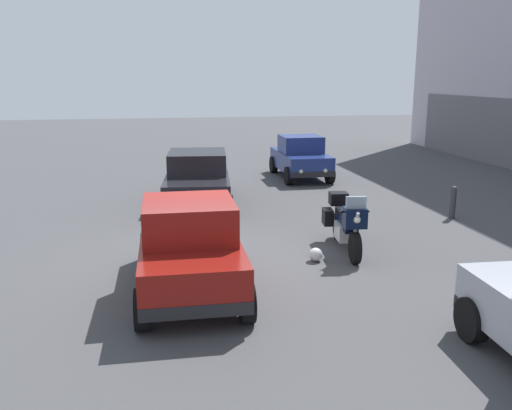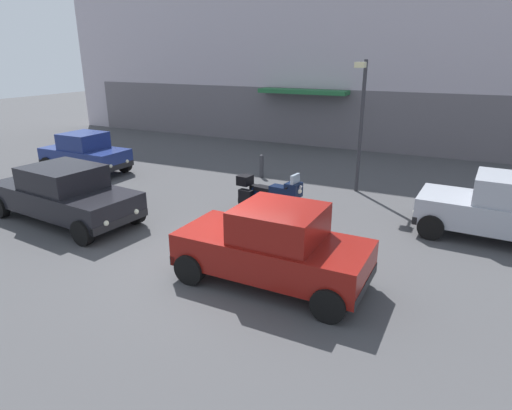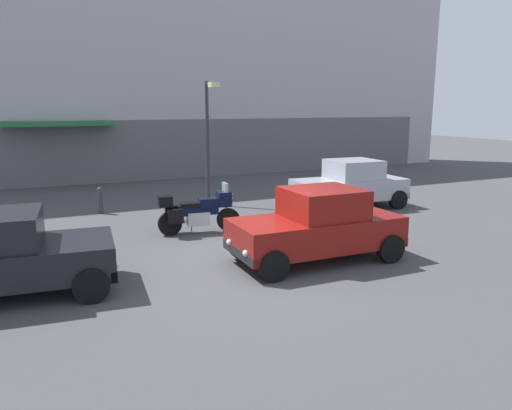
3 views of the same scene
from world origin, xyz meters
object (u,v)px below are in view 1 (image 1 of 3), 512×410
(helmet, at_px, (316,255))
(bollard_curbside, at_px, (453,201))
(motorcycle, at_px, (346,222))
(car_hatchback_near, at_px, (189,246))
(car_sedan_far, at_px, (198,178))
(car_compact_side, at_px, (300,157))

(helmet, height_order, bollard_curbside, bollard_curbside)
(motorcycle, distance_m, car_hatchback_near, 3.83)
(car_hatchback_near, distance_m, bollard_curbside, 8.07)
(helmet, distance_m, bollard_curbside, 5.28)
(helmet, xyz_separation_m, bollard_curbside, (-2.64, 4.56, 0.32))
(car_sedan_far, height_order, bollard_curbside, car_sedan_far)
(helmet, xyz_separation_m, car_compact_side, (-9.07, 2.14, 0.63))
(car_sedan_far, bearing_deg, helmet, 24.98)
(bollard_curbside, bearing_deg, car_sedan_far, -114.02)
(car_compact_side, relative_size, bollard_curbside, 4.01)
(car_hatchback_near, xyz_separation_m, car_compact_side, (-10.13, 4.75, -0.04))
(car_sedan_far, distance_m, bollard_curbside, 7.11)
(car_hatchback_near, relative_size, car_sedan_far, 0.83)
(bollard_curbside, bearing_deg, car_hatchback_near, -62.64)
(motorcycle, xyz_separation_m, car_sedan_far, (-4.94, -2.78, 0.16))
(car_sedan_far, distance_m, car_compact_side, 5.39)
(car_compact_side, distance_m, bollard_curbside, 6.87)
(bollard_curbside, bearing_deg, motorcycle, -61.01)
(motorcycle, xyz_separation_m, car_hatchback_near, (1.65, -3.45, 0.19))
(car_sedan_far, relative_size, car_compact_side, 1.35)
(motorcycle, distance_m, car_compact_side, 8.58)
(helmet, relative_size, bollard_curbside, 0.32)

